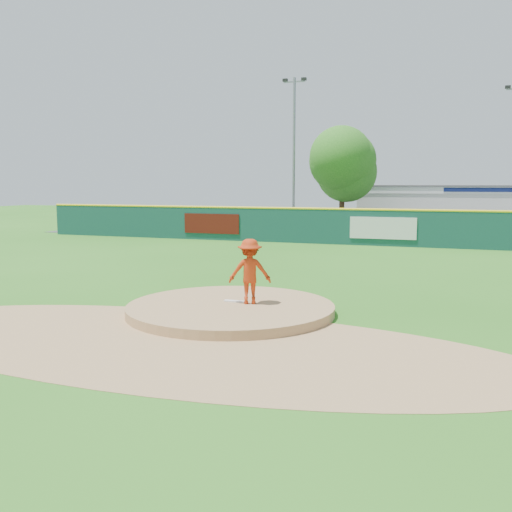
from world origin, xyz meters
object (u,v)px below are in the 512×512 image
(playground_slide, at_px, (173,220))
(light_pole_left, at_px, (294,147))
(pitcher, at_px, (250,271))
(pool_building_grp, at_px, (465,207))
(deciduous_tree, at_px, (342,167))
(van, at_px, (304,223))

(playground_slide, distance_m, light_pole_left, 10.30)
(pitcher, relative_size, pool_building_grp, 0.11)
(deciduous_tree, bearing_deg, pitcher, -84.36)
(van, relative_size, pool_building_grp, 0.32)
(van, bearing_deg, deciduous_tree, -100.92)
(playground_slide, bearing_deg, deciduous_tree, 11.92)
(pitcher, xyz_separation_m, playground_slide, (-14.11, 22.26, -0.30))
(van, xyz_separation_m, pool_building_grp, (10.62, 7.19, 0.96))
(deciduous_tree, bearing_deg, pool_building_grp, 41.16)
(pool_building_grp, bearing_deg, light_pole_left, -157.40)
(pool_building_grp, xyz_separation_m, playground_slide, (-19.67, -9.46, -0.85))
(van, distance_m, deciduous_tree, 4.66)
(pool_building_grp, xyz_separation_m, deciduous_tree, (-8.00, -6.99, 2.89))
(pitcher, relative_size, playground_slide, 0.59)
(light_pole_left, bearing_deg, playground_slide, -149.81)
(pool_building_grp, bearing_deg, pitcher, -99.94)
(deciduous_tree, height_order, light_pole_left, light_pole_left)
(van, bearing_deg, pitcher, 176.55)
(van, xyz_separation_m, light_pole_left, (-1.38, 2.19, 5.35))
(van, relative_size, deciduous_tree, 0.66)
(deciduous_tree, relative_size, light_pole_left, 0.67)
(playground_slide, xyz_separation_m, light_pole_left, (7.67, 4.46, 5.24))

